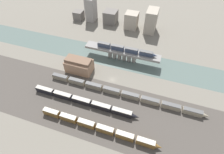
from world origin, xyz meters
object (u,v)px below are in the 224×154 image
at_px(train_on_bridge, 126,49).
at_px(train_yard_far, 123,94).
at_px(warehouse_building, 79,65).
at_px(train_yard_near, 98,127).
at_px(train_yard_mid, 84,101).

xyz_separation_m(train_on_bridge, train_yard_far, (7.70, -33.60, -8.19)).
height_order(train_yard_far, warehouse_building, warehouse_building).
bearing_deg(train_yard_far, train_yard_near, -103.97).
distance_m(train_yard_near, train_yard_mid, 19.36).
bearing_deg(train_yard_mid, warehouse_building, 120.39).
height_order(train_on_bridge, train_yard_far, train_on_bridge).
bearing_deg(train_on_bridge, train_yard_far, -77.10).
distance_m(train_yard_near, warehouse_building, 48.30).
xyz_separation_m(train_yard_far, warehouse_building, (-35.73, 12.02, 3.22)).
distance_m(train_on_bridge, train_yard_mid, 49.40).
height_order(train_yard_near, train_yard_mid, train_yard_near).
height_order(train_yard_near, train_yard_far, train_yard_near).
relative_size(train_yard_near, train_yard_far, 0.67).
bearing_deg(train_yard_far, warehouse_building, 161.41).
relative_size(train_yard_far, warehouse_building, 5.50).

